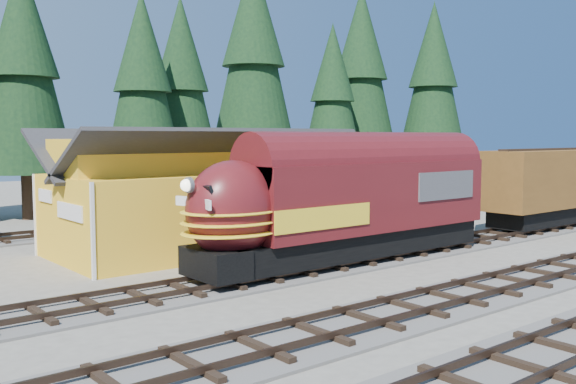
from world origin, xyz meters
TOP-DOWN VIEW (x-y plane):
  - ground at (0.00, 0.00)m, footprint 120.00×120.00m
  - track_siding at (10.00, 4.00)m, footprint 68.00×3.20m
  - depot at (-0.00, 10.50)m, footprint 12.80×7.00m
  - conifer_backdrop at (3.99, 25.78)m, footprint 78.40×23.55m
  - locomotive at (2.37, 4.00)m, footprint 14.12×2.81m
  - boxcar at (19.14, 4.00)m, footprint 12.35×2.65m

SIDE VIEW (x-z plane):
  - ground at x=0.00m, z-range 0.00..0.00m
  - track_siding at x=10.00m, z-range -0.11..0.22m
  - locomotive at x=2.37m, z-range 0.36..4.20m
  - boxcar at x=19.14m, z-range 0.43..4.31m
  - depot at x=0.00m, z-range 0.31..5.61m
  - conifer_backdrop at x=3.99m, z-range 1.62..18.51m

